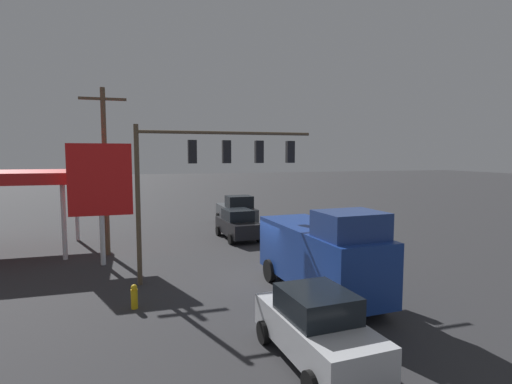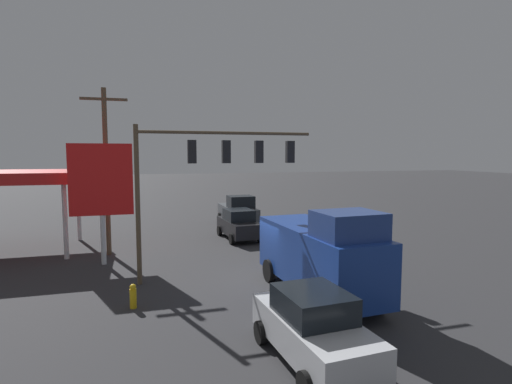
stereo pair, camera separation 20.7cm
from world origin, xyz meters
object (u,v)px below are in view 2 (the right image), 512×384
object	(u,v)px
sedan_far	(313,327)
fire_hydrant	(133,296)
price_sign	(101,182)
delivery_truck	(320,254)
traffic_signal_assembly	(212,163)
sedan_waiting	(239,224)
pickup_parked	(238,212)
utility_pole	(106,167)

from	to	relation	value
sedan_far	fire_hydrant	distance (m)	6.98
price_sign	delivery_truck	bearing A→B (deg)	139.20
traffic_signal_assembly	sedan_waiting	bearing A→B (deg)	-111.89
sedan_far	sedan_waiting	xyz separation A→B (m)	(-1.84, -15.65, 0.00)
sedan_waiting	delivery_truck	bearing A→B (deg)	-1.81
pickup_parked	sedan_waiting	world-z (taller)	pickup_parked
price_sign	delivery_truck	world-z (taller)	price_sign
traffic_signal_assembly	fire_hydrant	size ratio (longest dim) A/B	8.83
utility_pole	sedan_far	xyz separation A→B (m)	(-6.00, 13.66, -3.84)
traffic_signal_assembly	pickup_parked	bearing A→B (deg)	-108.72
fire_hydrant	pickup_parked	bearing A→B (deg)	-116.61
sedan_waiting	sedan_far	bearing A→B (deg)	-10.75
traffic_signal_assembly	sedan_far	distance (m)	9.04
pickup_parked	fire_hydrant	xyz separation A→B (m)	(7.54, 15.06, -0.67)
delivery_truck	pickup_parked	xyz separation A→B (m)	(-0.64, -15.89, -0.58)
traffic_signal_assembly	price_sign	bearing A→B (deg)	-37.24
delivery_truck	sedan_far	size ratio (longest dim) A/B	1.53
traffic_signal_assembly	delivery_truck	distance (m)	6.06
price_sign	fire_hydrant	distance (m)	7.54
delivery_truck	pickup_parked	size ratio (longest dim) A/B	1.32
pickup_parked	sedan_far	xyz separation A→B (m)	(2.92, 20.27, -0.16)
price_sign	sedan_waiting	bearing A→B (deg)	-153.17
utility_pole	sedan_waiting	world-z (taller)	utility_pole
pickup_parked	price_sign	bearing A→B (deg)	-47.85
traffic_signal_assembly	sedan_waiting	distance (m)	9.29
price_sign	fire_hydrant	xyz separation A→B (m)	(-1.49, 6.41, -3.67)
price_sign	fire_hydrant	size ratio (longest dim) A/B	6.84
pickup_parked	sedan_far	distance (m)	20.48
delivery_truck	fire_hydrant	size ratio (longest dim) A/B	7.87
sedan_waiting	pickup_parked	bearing A→B (deg)	162.80
pickup_parked	fire_hydrant	bearing A→B (deg)	-28.19
traffic_signal_assembly	utility_pole	xyz separation A→B (m)	(4.75, -5.72, -0.31)
price_sign	pickup_parked	size ratio (longest dim) A/B	1.15
delivery_truck	sedan_far	world-z (taller)	delivery_truck
delivery_truck	pickup_parked	distance (m)	15.91
traffic_signal_assembly	utility_pole	size ratio (longest dim) A/B	0.86
delivery_truck	sedan_waiting	distance (m)	11.30
traffic_signal_assembly	sedan_waiting	size ratio (longest dim) A/B	1.72
fire_hydrant	sedan_far	bearing A→B (deg)	131.56
price_sign	pickup_parked	bearing A→B (deg)	-136.27
fire_hydrant	traffic_signal_assembly	bearing A→B (deg)	-141.01
utility_pole	delivery_truck	xyz separation A→B (m)	(-8.29, 9.28, -3.10)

